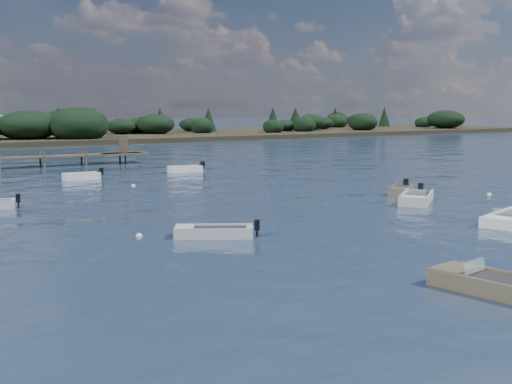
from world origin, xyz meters
TOP-DOWN VIEW (x-y plane):
  - ground at (0.00, 60.00)m, footprint 400.00×400.00m
  - dinghy_near_olive at (-2.27, -5.62)m, footprint 2.57×5.22m
  - tender_far_grey_b at (5.52, 35.58)m, footprint 3.54×1.46m
  - dinghy_mid_grey at (-6.08, 7.75)m, footprint 3.95×3.10m
  - dinghy_mid_white_b at (10.28, 10.63)m, footprint 4.79×4.33m
  - dinghy_mid_white_a at (9.07, 2.54)m, footprint 5.04×3.03m
  - tender_far_white at (-4.55, 34.68)m, footprint 3.39×1.25m
  - dinghy_extra_b at (12.19, 13.97)m, footprint 3.25×2.82m
  - buoy_c at (-9.10, 9.72)m, footprint 0.32×0.32m
  - buoy_d at (17.17, 10.44)m, footprint 0.32×0.32m
  - buoy_e at (-2.40, 28.23)m, footprint 0.32×0.32m
  - far_headland at (25.00, 100.00)m, footprint 190.00×40.00m

SIDE VIEW (x-z plane):
  - ground at x=0.00m, z-range 0.00..0.00m
  - buoy_c at x=-9.10m, z-range -0.16..0.16m
  - buoy_d at x=17.17m, z-range -0.16..0.16m
  - buoy_e at x=-2.40m, z-range -0.16..0.16m
  - dinghy_mid_grey at x=-6.08m, z-range -0.37..0.65m
  - dinghy_mid_white_a at x=9.07m, z-range -0.43..0.73m
  - dinghy_near_olive at x=-2.27m, z-range -0.46..0.79m
  - dinghy_extra_b at x=12.19m, z-range -0.42..0.75m
  - tender_far_white at x=-4.55m, z-range -0.42..0.75m
  - dinghy_mid_white_b at x=10.28m, z-range -0.47..0.80m
  - tender_far_grey_b at x=5.52m, z-range -0.43..0.77m
  - far_headland at x=25.00m, z-range -0.94..4.86m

